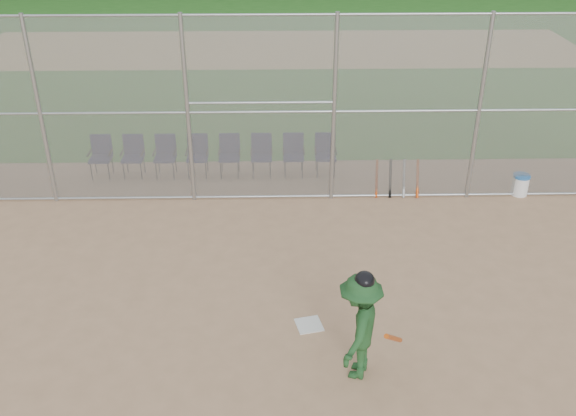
{
  "coord_description": "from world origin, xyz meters",
  "views": [
    {
      "loc": [
        -0.22,
        -7.51,
        6.48
      ],
      "look_at": [
        0.0,
        2.5,
        1.1
      ],
      "focal_mm": 40.0,
      "sensor_mm": 36.0,
      "label": 1
    }
  ],
  "objects_px": {
    "home_plate": "(309,325)",
    "chair_0": "(101,158)",
    "batter_at_plate": "(359,326)",
    "water_cooler": "(520,184)"
  },
  "relations": [
    {
      "from": "home_plate",
      "to": "batter_at_plate",
      "type": "bearing_deg",
      "value": -59.75
    },
    {
      "from": "batter_at_plate",
      "to": "water_cooler",
      "type": "xyz_separation_m",
      "value": [
        4.26,
        5.57,
        -0.6
      ]
    },
    {
      "from": "batter_at_plate",
      "to": "chair_0",
      "type": "xyz_separation_m",
      "value": [
        -5.2,
        6.71,
        -0.36
      ]
    },
    {
      "from": "home_plate",
      "to": "chair_0",
      "type": "bearing_deg",
      "value": 129.05
    },
    {
      "from": "chair_0",
      "to": "home_plate",
      "type": "bearing_deg",
      "value": -50.95
    },
    {
      "from": "water_cooler",
      "to": "chair_0",
      "type": "height_order",
      "value": "chair_0"
    },
    {
      "from": "home_plate",
      "to": "chair_0",
      "type": "relative_size",
      "value": 0.42
    },
    {
      "from": "home_plate",
      "to": "batter_at_plate",
      "type": "distance_m",
      "value": 1.5
    },
    {
      "from": "batter_at_plate",
      "to": "home_plate",
      "type": "bearing_deg",
      "value": 120.25
    },
    {
      "from": "batter_at_plate",
      "to": "water_cooler",
      "type": "relative_size",
      "value": 3.63
    }
  ]
}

